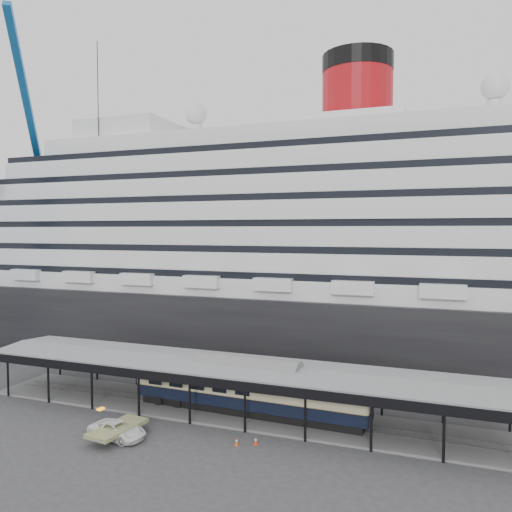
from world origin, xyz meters
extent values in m
plane|color=#343437|center=(0.00, 0.00, 0.00)|extent=(200.00, 200.00, 0.00)
cube|color=black|center=(0.00, 32.00, 5.00)|extent=(130.00, 30.00, 10.00)
cylinder|color=#AA0D14|center=(8.00, 32.00, 37.40)|extent=(10.00, 10.00, 9.00)
cylinder|color=black|center=(8.00, 32.00, 42.65)|extent=(10.10, 10.10, 2.50)
sphere|color=silver|center=(-18.00, 32.00, 37.70)|extent=(3.60, 3.60, 3.60)
sphere|color=silver|center=(26.00, 32.00, 37.70)|extent=(3.60, 3.60, 3.60)
cube|color=slate|center=(0.00, 5.00, 0.12)|extent=(56.00, 8.00, 0.24)
cube|color=slate|center=(0.00, 4.28, 0.28)|extent=(54.00, 0.08, 0.10)
cube|color=slate|center=(0.00, 5.72, 0.28)|extent=(54.00, 0.08, 0.10)
cube|color=black|center=(0.00, 0.50, 4.45)|extent=(56.00, 0.18, 0.90)
cube|color=black|center=(0.00, 9.50, 4.45)|extent=(56.00, 0.18, 0.90)
cube|color=slate|center=(0.00, 5.00, 5.18)|extent=(56.00, 9.00, 0.24)
cube|color=#1765AF|center=(-37.61, 15.88, 39.20)|extent=(12.92, 17.86, 16.80)
cylinder|color=black|center=(-29.22, 21.75, 23.60)|extent=(0.12, 0.12, 47.21)
imported|color=white|center=(-7.42, -4.39, 0.76)|extent=(5.77, 3.21, 1.53)
cube|color=black|center=(1.61, 5.00, 0.63)|extent=(23.73, 3.50, 0.79)
cube|color=black|center=(1.61, 5.00, 1.65)|extent=(24.87, 3.99, 1.24)
cube|color=beige|center=(1.61, 5.00, 3.00)|extent=(24.87, 4.03, 1.46)
cube|color=black|center=(1.61, 5.00, 3.96)|extent=(24.87, 3.99, 0.45)
cube|color=#EE3C0D|center=(-8.25, -2.29, 0.02)|extent=(0.43, 0.43, 0.03)
cone|color=#EE3C0D|center=(-8.25, -2.29, 0.41)|extent=(0.36, 0.36, 0.77)
cylinder|color=white|center=(-8.25, -2.29, 0.48)|extent=(0.25, 0.25, 0.15)
cube|color=#DF580C|center=(3.24, -1.96, 0.01)|extent=(0.35, 0.35, 0.03)
cone|color=#DF580C|center=(3.24, -1.96, 0.34)|extent=(0.30, 0.30, 0.65)
cylinder|color=white|center=(3.24, -1.96, 0.41)|extent=(0.21, 0.21, 0.13)
cube|color=#F8370D|center=(4.76, -1.23, 0.01)|extent=(0.47, 0.47, 0.03)
cone|color=#F8370D|center=(4.76, -1.23, 0.35)|extent=(0.39, 0.39, 0.67)
cylinder|color=white|center=(4.76, -1.23, 0.42)|extent=(0.21, 0.21, 0.13)
camera|label=1|loc=(19.74, -41.41, 18.86)|focal=35.00mm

